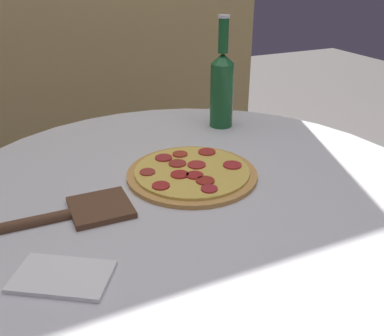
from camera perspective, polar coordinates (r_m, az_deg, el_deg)
The scene contains 6 objects.
table at distance 1.00m, azimuth 0.09°, elevation -11.85°, with size 1.08×1.08×0.69m.
fence_panel at distance 1.74m, azimuth -14.19°, elevation 17.65°, with size 1.47×0.04×1.78m.
pizza at distance 0.95m, azimuth -0.02°, elevation -0.64°, with size 0.29×0.29×0.02m.
beer_bottle at distance 1.22m, azimuth 4.00°, elevation 10.81°, with size 0.07×0.07×0.31m.
pizza_paddle at distance 0.84m, azimuth -14.55°, elevation -5.53°, with size 0.25×0.11×0.02m.
napkin at distance 0.70m, azimuth -16.89°, elevation -13.68°, with size 0.17×0.15×0.01m.
Camera 1 is at (-0.33, -0.72, 1.12)m, focal length 40.00 mm.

